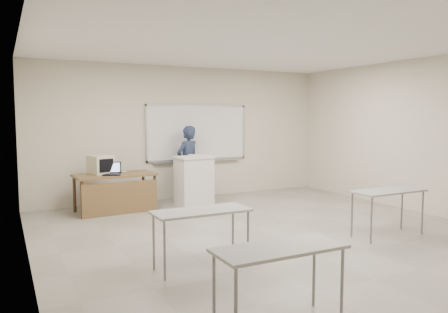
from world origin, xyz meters
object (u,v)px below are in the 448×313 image
mouse (124,172)px  laptop (111,172)px  whiteboard (197,133)px  instructor_desk (116,184)px  podium (194,181)px  presenter (188,163)px  keyboard (199,155)px  crt_monitor (100,165)px

mouse → laptop: bearing=-127.1°
whiteboard → instructor_desk: size_ratio=1.61×
whiteboard → podium: 1.44m
whiteboard → instructor_desk: 2.44m
whiteboard → mouse: bearing=-160.2°
mouse → presenter: presenter is taller
instructor_desk → whiteboard: bearing=18.0°
whiteboard → keyboard: bearing=-111.8°
instructor_desk → crt_monitor: crt_monitor is taller
mouse → presenter: size_ratio=0.06×
whiteboard → crt_monitor: 2.49m
whiteboard → instructor_desk: (-2.10, -0.84, -0.92)m
keyboard → presenter: presenter is taller
whiteboard → crt_monitor: whiteboard is taller
instructor_desk → presenter: 1.83m
laptop → presenter: bearing=36.7°
whiteboard → crt_monitor: bearing=-165.5°
laptop → presenter: (1.83, 0.55, 0.03)m
laptop → presenter: size_ratio=0.20×
podium → laptop: (-1.70, 0.10, 0.28)m
podium → mouse: podium is taller
laptop → mouse: (0.30, 0.17, -0.04)m
keyboard → whiteboard: bearing=87.4°
crt_monitor → podium: bearing=-29.2°
crt_monitor → presenter: bearing=-9.9°
laptop → presenter: presenter is taller
podium → laptop: 1.73m
crt_monitor → mouse: bearing=-28.0°
podium → keyboard: 0.56m
crt_monitor → laptop: size_ratio=1.36×
instructor_desk → presenter: (1.73, 0.54, 0.27)m
whiteboard → presenter: (-0.37, -0.31, -0.65)m
podium → crt_monitor: (-1.85, 0.35, 0.40)m
instructor_desk → keyboard: keyboard is taller
instructor_desk → crt_monitor: size_ratio=3.44×
presenter → keyboard: bearing=68.9°
mouse → presenter: bearing=36.6°
instructor_desk → keyboard: 1.82m
podium → keyboard: size_ratio=2.37×
whiteboard → mouse: whiteboard is taller
crt_monitor → keyboard: 2.02m
mouse → podium: bearing=11.7°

